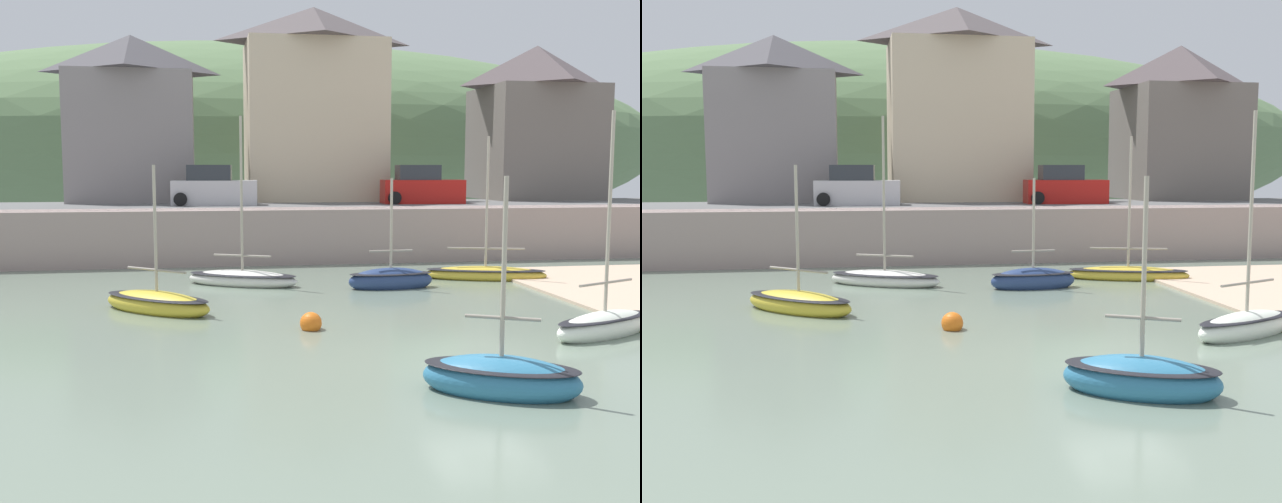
# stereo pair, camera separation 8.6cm
# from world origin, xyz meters

# --- Properties ---
(quay_seawall) EXTENTS (48.00, 9.40, 2.40)m
(quay_seawall) POSITION_xyz_m (0.00, 17.50, 1.36)
(quay_seawall) COLOR gray
(quay_seawall) RESTS_ON ground
(hillside_backdrop) EXTENTS (80.00, 44.00, 18.04)m
(hillside_backdrop) POSITION_xyz_m (-1.37, 55.20, 6.31)
(hillside_backdrop) COLOR #5C7A4F
(hillside_backdrop) RESTS_ON ground
(waterfront_building_left) EXTENTS (6.71, 5.41, 8.77)m
(waterfront_building_left) POSITION_xyz_m (-9.92, 25.20, 6.87)
(waterfront_building_left) COLOR gray
(waterfront_building_left) RESTS_ON ground
(waterfront_building_centre) EXTENTS (7.73, 5.68, 10.52)m
(waterfront_building_centre) POSITION_xyz_m (-0.13, 25.20, 7.73)
(waterfront_building_centre) COLOR beige
(waterfront_building_centre) RESTS_ON ground
(waterfront_building_right) EXTENTS (6.59, 6.28, 8.80)m
(waterfront_building_right) POSITION_xyz_m (12.93, 25.20, 6.88)
(waterfront_building_right) COLOR #69615A
(waterfront_building_right) RESTS_ON ground
(rowboat_small_beached) EXTENTS (3.14, 1.25, 4.07)m
(rowboat_small_beached) POSITION_xyz_m (0.20, 9.29, 0.30)
(rowboat_small_beached) COLOR navy
(rowboat_small_beached) RESTS_ON ground
(sailboat_tall_mast) EXTENTS (3.25, 2.55, 4.29)m
(sailboat_tall_mast) POSITION_xyz_m (-0.84, -2.86, 0.30)
(sailboat_tall_mast) COLOR teal
(sailboat_tall_mast) RESTS_ON ground
(motorboat_with_cabin) EXTENTS (3.80, 3.51, 4.48)m
(motorboat_with_cabin) POSITION_xyz_m (-7.69, 6.23, 0.26)
(motorboat_with_cabin) COLOR gold
(motorboat_with_cabin) RESTS_ON ground
(fishing_boat_green) EXTENTS (4.37, 3.06, 6.19)m
(fishing_boat_green) POSITION_xyz_m (-4.93, 10.78, 0.25)
(fishing_boat_green) COLOR silver
(fishing_boat_green) RESTS_ON ground
(dinghy_open_wooden) EXTENTS (3.54, 2.26, 5.80)m
(dinghy_open_wooden) POSITION_xyz_m (3.64, 1.22, 0.29)
(dinghy_open_wooden) COLOR white
(dinghy_open_wooden) RESTS_ON ground
(sailboat_white_hull) EXTENTS (4.71, 2.40, 5.53)m
(sailboat_white_hull) POSITION_xyz_m (4.26, 10.68, 0.23)
(sailboat_white_hull) COLOR gold
(sailboat_white_hull) RESTS_ON ground
(parked_car_near_slipway) EXTENTS (4.23, 2.04, 1.95)m
(parked_car_near_slipway) POSITION_xyz_m (-5.74, 20.70, 3.20)
(parked_car_near_slipway) COLOR #BEBCBE
(parked_car_near_slipway) RESTS_ON ground
(parked_car_by_wall) EXTENTS (4.22, 2.02, 1.95)m
(parked_car_by_wall) POSITION_xyz_m (4.74, 20.70, 3.20)
(parked_car_by_wall) COLOR #B31712
(parked_car_by_wall) RESTS_ON ground
(mooring_buoy) EXTENTS (0.58, 0.58, 0.58)m
(mooring_buoy) POSITION_xyz_m (-3.56, 3.11, 0.17)
(mooring_buoy) COLOR orange
(mooring_buoy) RESTS_ON ground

